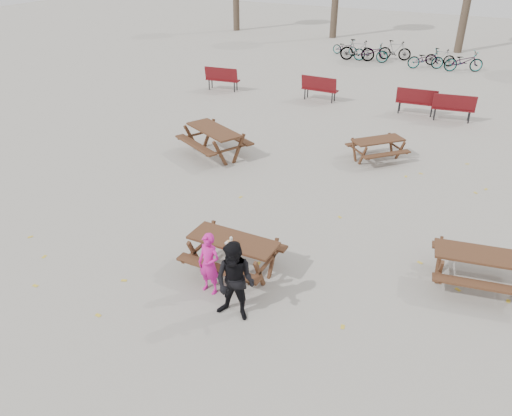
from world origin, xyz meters
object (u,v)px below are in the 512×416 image
at_px(soda_bottle, 231,241).
at_px(adult, 235,282).
at_px(child, 209,264).
at_px(picnic_table_east, 479,270).
at_px(picnic_table_north, 214,142).
at_px(main_picnic_table, 233,247).
at_px(food_tray, 230,243).
at_px(picnic_table_far, 377,150).

height_order(soda_bottle, adult, adult).
bearing_deg(soda_bottle, child, -102.63).
bearing_deg(picnic_table_east, picnic_table_north, 147.73).
distance_m(main_picnic_table, child, 0.78).
xyz_separation_m(main_picnic_table, food_tray, (0.03, -0.18, 0.21)).
bearing_deg(food_tray, picnic_table_east, 23.69).
distance_m(soda_bottle, picnic_table_far, 7.26).
distance_m(picnic_table_north, picnic_table_far, 5.01).
bearing_deg(food_tray, picnic_table_far, 81.93).
height_order(adult, picnic_table_north, adult).
distance_m(main_picnic_table, adult, 1.41).
height_order(soda_bottle, child, child).
bearing_deg(adult, main_picnic_table, 117.21).
xyz_separation_m(main_picnic_table, picnic_table_north, (-3.56, 5.04, -0.15)).
bearing_deg(adult, soda_bottle, 119.06).
height_order(food_tray, picnic_table_north, picnic_table_north).
bearing_deg(picnic_table_far, child, -145.09).
bearing_deg(main_picnic_table, adult, -58.79).
height_order(food_tray, adult, adult).
xyz_separation_m(main_picnic_table, picnic_table_east, (4.50, 1.79, -0.21)).
relative_size(food_tray, picnic_table_far, 0.12).
bearing_deg(soda_bottle, food_tray, -157.62).
height_order(main_picnic_table, picnic_table_north, picnic_table_north).
distance_m(main_picnic_table, picnic_table_far, 7.09).
height_order(soda_bottle, picnic_table_far, soda_bottle).
distance_m(child, picnic_table_far, 7.88).
bearing_deg(adult, picnic_table_far, 83.73).
height_order(child, picnic_table_far, child).
xyz_separation_m(adult, picnic_table_far, (0.33, 8.21, -0.45)).
xyz_separation_m(adult, picnic_table_east, (3.77, 2.98, -0.41)).
height_order(main_picnic_table, picnic_table_east, main_picnic_table).
bearing_deg(main_picnic_table, food_tray, -80.14).
bearing_deg(child, picnic_table_far, 86.28).
relative_size(soda_bottle, picnic_table_east, 0.10).
bearing_deg(child, soda_bottle, 81.91).
bearing_deg(picnic_table_far, adult, -139.09).
distance_m(main_picnic_table, picnic_table_east, 4.84).
height_order(picnic_table_north, picnic_table_far, picnic_table_north).
distance_m(soda_bottle, picnic_table_east, 4.88).
bearing_deg(picnic_table_far, food_tray, -144.89).
bearing_deg(picnic_table_far, picnic_table_north, 156.36).
relative_size(main_picnic_table, child, 1.40).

